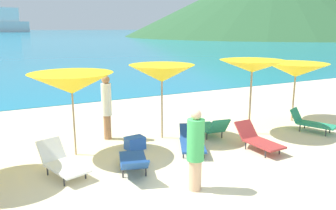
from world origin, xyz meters
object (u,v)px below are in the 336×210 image
(lounge_chair_4, at_px, (311,122))
(cooler_box, at_px, (135,143))
(lounge_chair_8, at_px, (212,127))
(beachgoer_2, at_px, (107,105))
(umbrella_2, at_px, (71,83))
(umbrella_3, at_px, (162,73))
(beachgoer_0, at_px, (195,149))
(lounge_chair_3, at_px, (258,139))
(lounge_chair_6, at_px, (134,161))
(lounge_chair_5, at_px, (192,141))
(lounge_chair_1, at_px, (62,162))
(umbrella_4, at_px, (252,66))
(umbrella_5, at_px, (296,70))

(lounge_chair_4, xyz_separation_m, cooler_box, (-5.55, 1.04, -0.13))
(lounge_chair_4, bearing_deg, lounge_chair_8, 139.70)
(lounge_chair_8, bearing_deg, beachgoer_2, -15.84)
(umbrella_2, distance_m, lounge_chair_4, 7.37)
(umbrella_2, xyz_separation_m, umbrella_3, (2.60, 0.22, 0.06))
(beachgoer_0, bearing_deg, lounge_chair_3, -20.80)
(beachgoer_0, bearing_deg, lounge_chair_6, 77.51)
(umbrella_3, xyz_separation_m, lounge_chair_4, (4.47, -1.57, -1.63))
(lounge_chair_5, bearing_deg, umbrella_3, 126.94)
(beachgoer_2, bearing_deg, lounge_chair_8, -133.18)
(lounge_chair_1, bearing_deg, umbrella_4, -13.21)
(lounge_chair_5, height_order, beachgoer_0, beachgoer_0)
(lounge_chair_3, bearing_deg, beachgoer_2, 138.04)
(umbrella_3, distance_m, beachgoer_0, 3.57)
(lounge_chair_6, bearing_deg, lounge_chair_1, -8.31)
(lounge_chair_8, bearing_deg, beachgoer_0, 58.46)
(lounge_chair_6, bearing_deg, umbrella_3, -112.96)
(umbrella_2, xyz_separation_m, umbrella_5, (7.53, -0.17, -0.07))
(lounge_chair_1, xyz_separation_m, lounge_chair_5, (3.39, 0.01, -0.04))
(beachgoer_2, distance_m, cooler_box, 1.51)
(lounge_chair_5, height_order, lounge_chair_8, lounge_chair_8)
(beachgoer_0, bearing_deg, umbrella_2, 74.41)
(umbrella_3, xyz_separation_m, lounge_chair_3, (1.83, -2.09, -1.63))
(umbrella_2, bearing_deg, lounge_chair_4, -10.83)
(umbrella_3, distance_m, lounge_chair_8, 2.20)
(umbrella_5, distance_m, lounge_chair_1, 8.27)
(umbrella_4, xyz_separation_m, beachgoer_0, (-3.46, -2.43, -1.21))
(umbrella_2, xyz_separation_m, lounge_chair_5, (2.85, -1.08, -1.62))
(umbrella_4, distance_m, lounge_chair_8, 2.17)
(cooler_box, bearing_deg, beachgoer_2, 102.39)
(lounge_chair_5, relative_size, beachgoer_0, 1.01)
(umbrella_5, relative_size, beachgoer_2, 1.21)
(beachgoer_2, bearing_deg, umbrella_5, -118.14)
(umbrella_5, relative_size, lounge_chair_6, 1.45)
(umbrella_2, relative_size, lounge_chair_3, 1.48)
(lounge_chair_6, distance_m, cooler_box, 1.61)
(lounge_chair_8, height_order, beachgoer_0, beachgoer_0)
(umbrella_3, relative_size, beachgoer_2, 1.16)
(lounge_chair_3, bearing_deg, umbrella_2, 154.86)
(umbrella_2, relative_size, lounge_chair_6, 1.35)
(umbrella_2, distance_m, beachgoer_0, 3.66)
(umbrella_3, distance_m, lounge_chair_6, 3.10)
(lounge_chair_1, distance_m, lounge_chair_6, 1.60)
(umbrella_4, height_order, lounge_chair_6, umbrella_4)
(lounge_chair_4, bearing_deg, lounge_chair_1, 154.67)
(lounge_chair_4, xyz_separation_m, lounge_chair_5, (-4.22, 0.27, -0.04))
(lounge_chair_3, bearing_deg, cooler_box, 149.55)
(umbrella_2, xyz_separation_m, beachgoer_2, (1.13, 0.87, -0.85))
(lounge_chair_4, relative_size, beachgoer_0, 0.86)
(umbrella_5, distance_m, lounge_chair_5, 5.02)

